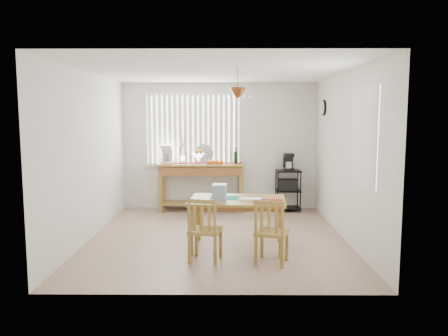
{
  "coord_description": "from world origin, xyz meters",
  "views": [
    {
      "loc": [
        0.15,
        -6.77,
        1.92
      ],
      "look_at": [
        0.1,
        0.55,
        1.05
      ],
      "focal_mm": 35.0,
      "sensor_mm": 36.0,
      "label": 1
    }
  ],
  "objects_px": {
    "sideboard": "(202,175)",
    "cart_items": "(288,162)",
    "wire_cart": "(288,186)",
    "dining_table": "(237,205)",
    "chair_left": "(205,230)",
    "chair_right": "(271,232)"
  },
  "relations": [
    {
      "from": "cart_items",
      "to": "dining_table",
      "type": "relative_size",
      "value": 0.24
    },
    {
      "from": "chair_right",
      "to": "wire_cart",
      "type": "bearing_deg",
      "value": 78.38
    },
    {
      "from": "dining_table",
      "to": "wire_cart",
      "type": "bearing_deg",
      "value": 66.92
    },
    {
      "from": "cart_items",
      "to": "chair_left",
      "type": "xyz_separation_m",
      "value": [
        -1.54,
        -3.17,
        -0.57
      ]
    },
    {
      "from": "sideboard",
      "to": "chair_left",
      "type": "relative_size",
      "value": 1.98
    },
    {
      "from": "dining_table",
      "to": "chair_left",
      "type": "distance_m",
      "value": 0.78
    },
    {
      "from": "cart_items",
      "to": "chair_left",
      "type": "height_order",
      "value": "cart_items"
    },
    {
      "from": "sideboard",
      "to": "wire_cart",
      "type": "bearing_deg",
      "value": 0.39
    },
    {
      "from": "cart_items",
      "to": "chair_right",
      "type": "relative_size",
      "value": 0.4
    },
    {
      "from": "wire_cart",
      "to": "dining_table",
      "type": "distance_m",
      "value": 2.79
    },
    {
      "from": "sideboard",
      "to": "chair_left",
      "type": "bearing_deg",
      "value": -86.02
    },
    {
      "from": "wire_cart",
      "to": "dining_table",
      "type": "bearing_deg",
      "value": -113.08
    },
    {
      "from": "dining_table",
      "to": "cart_items",
      "type": "bearing_deg",
      "value": 66.99
    },
    {
      "from": "wire_cart",
      "to": "chair_right",
      "type": "xyz_separation_m",
      "value": [
        -0.67,
        -3.24,
        -0.08
      ]
    },
    {
      "from": "sideboard",
      "to": "cart_items",
      "type": "relative_size",
      "value": 4.99
    },
    {
      "from": "sideboard",
      "to": "cart_items",
      "type": "distance_m",
      "value": 1.78
    },
    {
      "from": "sideboard",
      "to": "cart_items",
      "type": "height_order",
      "value": "cart_items"
    },
    {
      "from": "sideboard",
      "to": "wire_cart",
      "type": "relative_size",
      "value": 2.05
    },
    {
      "from": "dining_table",
      "to": "sideboard",
      "type": "bearing_deg",
      "value": 104.55
    },
    {
      "from": "wire_cart",
      "to": "dining_table",
      "type": "height_order",
      "value": "wire_cart"
    },
    {
      "from": "sideboard",
      "to": "chair_left",
      "type": "height_order",
      "value": "sideboard"
    },
    {
      "from": "dining_table",
      "to": "chair_left",
      "type": "height_order",
      "value": "chair_left"
    }
  ]
}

